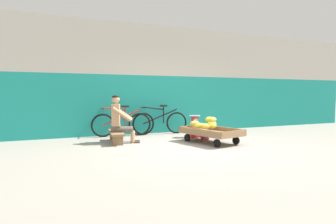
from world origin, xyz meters
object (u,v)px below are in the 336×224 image
at_px(plastic_crate, 195,132).
at_px(weighing_scale, 195,121).
at_px(banana_cart, 211,133).
at_px(bicycle_near_left, 122,124).
at_px(shopping_bag, 205,135).
at_px(bicycle_far_left, 160,122).
at_px(vendor_seated, 120,119).
at_px(low_bench, 116,134).

distance_m(plastic_crate, weighing_scale, 0.30).
relative_size(banana_cart, plastic_crate, 4.43).
distance_m(bicycle_near_left, shopping_bag, 2.33).
bearing_deg(bicycle_far_left, vendor_seated, -145.44).
distance_m(weighing_scale, bicycle_far_left, 1.14).
height_order(low_bench, vendor_seated, vendor_seated).
relative_size(low_bench, shopping_bag, 4.71).
bearing_deg(shopping_bag, low_bench, 167.97).
distance_m(vendor_seated, weighing_scale, 2.09).
bearing_deg(plastic_crate, shopping_bag, -87.82).
bearing_deg(vendor_seated, plastic_crate, 1.74).
bearing_deg(shopping_bag, bicycle_far_left, 114.29).
xyz_separation_m(banana_cart, vendor_seated, (-2.00, 0.91, 0.33)).
bearing_deg(low_bench, bicycle_near_left, 68.50).
bearing_deg(bicycle_far_left, bicycle_near_left, 178.95).
bearing_deg(weighing_scale, shopping_bag, -87.81).
xyz_separation_m(low_bench, plastic_crate, (2.17, 0.04, -0.05)).
distance_m(low_bench, weighing_scale, 2.19).
bearing_deg(weighing_scale, plastic_crate, 90.00).
distance_m(low_bench, bicycle_near_left, 1.08).
relative_size(weighing_scale, shopping_bag, 1.25).
height_order(plastic_crate, weighing_scale, weighing_scale).
relative_size(vendor_seated, weighing_scale, 3.80).
distance_m(banana_cart, plastic_crate, 0.98).
relative_size(banana_cart, weighing_scale, 5.31).
distance_m(weighing_scale, shopping_bag, 0.60).
xyz_separation_m(banana_cart, weighing_scale, (0.09, 0.97, 0.21)).
bearing_deg(shopping_bag, banana_cart, -103.60).
xyz_separation_m(banana_cart, shopping_bag, (0.11, 0.47, -0.12)).
relative_size(vendor_seated, shopping_bag, 4.75).
bearing_deg(vendor_seated, shopping_bag, -11.77).
xyz_separation_m(bicycle_far_left, shopping_bag, (0.65, -1.44, -0.23)).
xyz_separation_m(plastic_crate, bicycle_far_left, (-0.63, 0.94, 0.20)).
distance_m(plastic_crate, shopping_bag, 0.50).
height_order(banana_cart, plastic_crate, banana_cart).
xyz_separation_m(bicycle_near_left, shopping_bag, (1.80, -1.46, -0.23)).
height_order(vendor_seated, bicycle_near_left, vendor_seated).
height_order(banana_cart, low_bench, banana_cart).
height_order(banana_cart, bicycle_far_left, bicycle_far_left).
xyz_separation_m(banana_cart, bicycle_far_left, (-0.54, 1.91, 0.11)).
distance_m(low_bench, plastic_crate, 2.17).
bearing_deg(bicycle_far_left, plastic_crate, -56.09).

